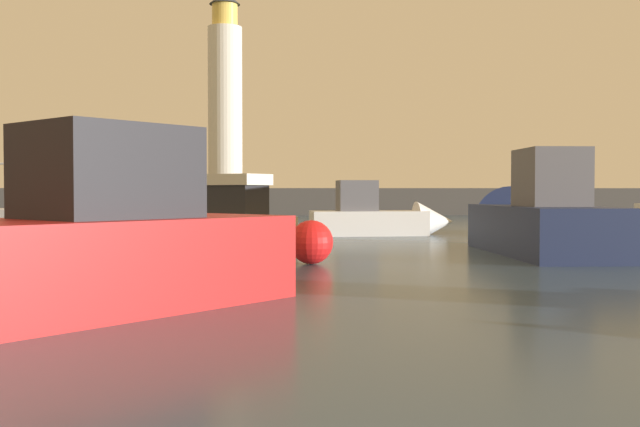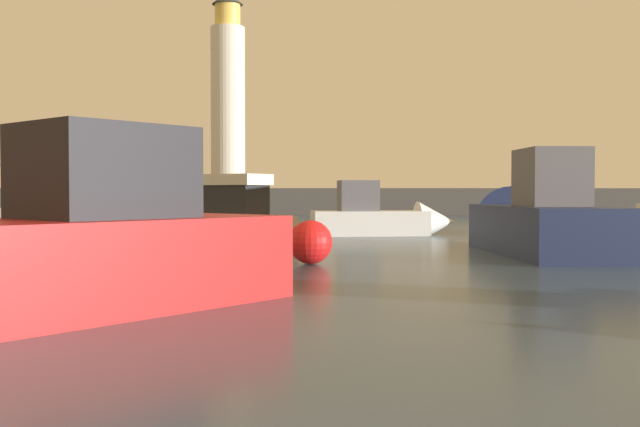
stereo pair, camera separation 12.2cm
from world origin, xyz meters
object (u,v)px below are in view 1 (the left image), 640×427
Objects in this scene: motorboat_6 at (197,222)px; lighthouse at (225,95)px; motorboat_1 at (386,218)px; motorboat_3 at (528,221)px; mooring_buoy at (311,242)px; sailboat_moored at (3,221)px.

lighthouse is at bearing 92.98° from motorboat_6.
motorboat_1 is 8.92m from motorboat_3.
mooring_buoy is (-6.71, -3.82, -0.35)m from motorboat_3.
motorboat_1 is 0.69× the size of motorboat_3.
lighthouse is 1.76× the size of motorboat_3.
sailboat_moored reaches higher than motorboat_3.
sailboat_moored is at bearing 152.98° from motorboat_3.
motorboat_3 is (3.19, -8.33, 0.19)m from motorboat_1.
lighthouse is at bearing 107.10° from motorboat_1.
motorboat_3 is 7.73m from mooring_buoy.
motorboat_3 reaches higher than motorboat_1.
motorboat_6 is 11.18m from sailboat_moored.
motorboat_6 is 7.87m from mooring_buoy.
mooring_buoy is at bearing -150.35° from motorboat_3.
mooring_buoy is at bearing -106.15° from motorboat_1.
motorboat_3 reaches higher than motorboat_6.
lighthouse is 35.25m from motorboat_6.
motorboat_1 is at bearing 110.99° from motorboat_3.
motorboat_3 is at bearing -17.03° from motorboat_6.
motorboat_1 is 0.52× the size of sailboat_moored.
lighthouse reaches higher than motorboat_6.
motorboat_3 is (12.10, -37.28, -8.55)m from lighthouse.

